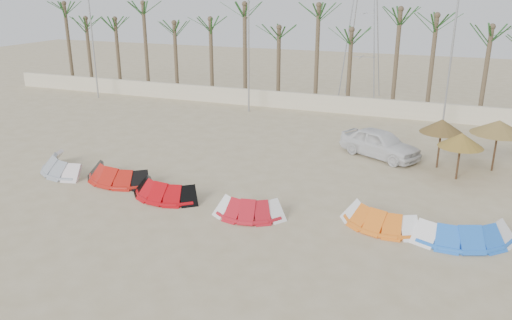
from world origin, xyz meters
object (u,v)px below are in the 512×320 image
at_px(kite_red_right, 252,206).
at_px(kite_blue, 465,229).
at_px(kite_red_mid, 168,188).
at_px(car, 380,143).
at_px(parasol_mid, 461,140).
at_px(kite_grey, 66,163).
at_px(parasol_right, 499,127).
at_px(kite_orange, 381,215).
at_px(parasol_left, 442,126).
at_px(kite_red_left, 121,172).

distance_m(kite_red_right, kite_blue, 8.28).
height_order(kite_red_mid, kite_blue, same).
distance_m(kite_red_right, car, 10.36).
xyz_separation_m(kite_red_mid, kite_blue, (12.48, 0.48, 0.00)).
xyz_separation_m(kite_blue, car, (-4.36, 8.67, 0.37)).
bearing_deg(parasol_mid, kite_blue, -87.31).
bearing_deg(kite_grey, kite_blue, -1.85).
height_order(parasol_mid, parasol_right, parasol_right).
relative_size(kite_red_mid, parasol_right, 1.25).
relative_size(kite_blue, car, 0.88).
xyz_separation_m(kite_red_right, kite_orange, (5.12, 0.97, 0.00)).
bearing_deg(parasol_right, kite_red_right, -135.67).
xyz_separation_m(parasol_left, parasol_right, (2.68, 0.48, 0.08)).
distance_m(kite_blue, car, 9.71).
distance_m(parasol_mid, car, 4.74).
bearing_deg(kite_blue, parasol_mid, 92.69).
height_order(kite_grey, parasol_mid, parasol_mid).
bearing_deg(kite_red_left, kite_red_right, -10.48).
distance_m(kite_red_mid, parasol_left, 14.18).
height_order(kite_blue, parasol_right, parasol_right).
relative_size(kite_red_mid, parasol_mid, 1.44).
bearing_deg(car, parasol_right, -63.41).
distance_m(parasol_left, car, 3.49).
relative_size(parasol_left, parasol_mid, 1.10).
xyz_separation_m(kite_orange, car, (-1.25, 8.63, 0.37)).
xyz_separation_m(parasol_mid, parasol_right, (1.72, 1.95, 0.32)).
bearing_deg(car, kite_orange, -143.37).
bearing_deg(parasol_right, parasol_left, -169.73).
xyz_separation_m(kite_grey, kite_red_mid, (6.70, -1.10, -0.00)).
xyz_separation_m(kite_red_mid, car, (8.12, 9.14, 0.37)).
distance_m(parasol_right, car, 5.98).
xyz_separation_m(kite_red_right, parasol_mid, (7.92, 7.47, 1.60)).
bearing_deg(parasol_right, kite_blue, -99.44).
distance_m(kite_orange, parasol_left, 8.37).
xyz_separation_m(kite_red_left, parasol_left, (14.41, 7.56, 1.83)).
distance_m(kite_grey, kite_orange, 16.08).
xyz_separation_m(kite_red_right, parasol_right, (9.64, 9.42, 1.92)).
height_order(kite_grey, parasol_left, parasol_left).
distance_m(kite_red_left, parasol_right, 18.98).
height_order(kite_orange, parasol_left, parasol_left).
bearing_deg(parasol_left, parasol_mid, -56.76).
xyz_separation_m(parasol_mid, car, (-4.05, 2.13, -1.23)).
height_order(kite_red_right, parasol_left, parasol_left).
height_order(kite_red_right, parasol_right, parasol_right).
bearing_deg(kite_blue, kite_red_mid, -177.82).
xyz_separation_m(kite_grey, kite_orange, (16.07, -0.58, -0.00)).
height_order(kite_grey, parasol_right, parasol_right).
bearing_deg(kite_red_mid, kite_red_left, 163.91).
xyz_separation_m(kite_orange, kite_blue, (3.11, -0.04, 0.00)).
height_order(kite_red_left, parasol_mid, parasol_mid).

